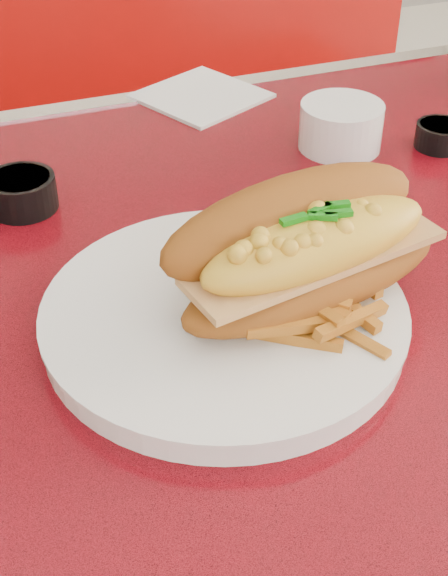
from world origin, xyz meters
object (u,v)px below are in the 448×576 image
object	(u,v)px
diner_table	(376,376)
gravy_ramekin	(341,125)
booth_bench_far	(159,235)
mac_hoagie	(307,247)
dinner_plate	(224,317)
sauce_cup_left	(22,191)
fork	(290,276)
sauce_cup_right	(440,134)

from	to	relation	value
diner_table	gravy_ramekin	bearing A→B (deg)	77.90
booth_bench_far	mac_hoagie	bearing A→B (deg)	-97.98
dinner_plate	sauce_cup_left	world-z (taller)	sauce_cup_left
mac_hoagie	sauce_cup_left	world-z (taller)	mac_hoagie
mac_hoagie	booth_bench_far	bearing A→B (deg)	71.37
diner_table	fork	size ratio (longest dim) A/B	9.71
booth_bench_far	gravy_ramekin	distance (m)	0.80
diner_table	sauce_cup_left	bearing A→B (deg)	148.40
gravy_ramekin	sauce_cup_left	world-z (taller)	gravy_ramekin
sauce_cup_left	sauce_cup_right	distance (m)	0.45
mac_hoagie	fork	distance (m)	0.05
fork	sauce_cup_right	bearing A→B (deg)	-74.30
diner_table	mac_hoagie	bearing A→B (deg)	-155.12
mac_hoagie	sauce_cup_left	xyz separation A→B (m)	(-0.18, 0.24, -0.05)
sauce_cup_left	fork	bearing A→B (deg)	-50.48
diner_table	mac_hoagie	world-z (taller)	mac_hoagie
dinner_plate	fork	distance (m)	0.07
booth_bench_far	sauce_cup_right	size ratio (longest dim) A/B	20.63
mac_hoagie	gravy_ramekin	xyz separation A→B (m)	(0.16, 0.25, -0.04)
fork	gravy_ramekin	bearing A→B (deg)	-55.43
dinner_plate	mac_hoagie	distance (m)	0.08
dinner_plate	sauce_cup_right	world-z (taller)	sauce_cup_right
gravy_ramekin	mac_hoagie	bearing A→B (deg)	-123.12
gravy_ramekin	sauce_cup_right	world-z (taller)	gravy_ramekin
booth_bench_far	dinner_plate	size ratio (longest dim) A/B	3.64
diner_table	fork	world-z (taller)	fork
dinner_plate	mac_hoagie	bearing A→B (deg)	-2.37
dinner_plate	fork	bearing A→B (deg)	17.39
booth_bench_far	diner_table	bearing A→B (deg)	-90.00
booth_bench_far	mac_hoagie	world-z (taller)	booth_bench_far
diner_table	mac_hoagie	size ratio (longest dim) A/B	4.93
sauce_cup_left	sauce_cup_right	size ratio (longest dim) A/B	1.25
mac_hoagie	fork	size ratio (longest dim) A/B	1.97
dinner_plate	sauce_cup_right	distance (m)	0.39
mac_hoagie	fork	world-z (taller)	mac_hoagie
gravy_ramekin	sauce_cup_right	xyz separation A→B (m)	(0.10, -0.04, -0.01)
dinner_plate	gravy_ramekin	world-z (taller)	gravy_ramekin
booth_bench_far	dinner_plate	xyz separation A→B (m)	(-0.19, -0.86, 0.49)
sauce_cup_left	booth_bench_far	bearing A→B (deg)	63.90
sauce_cup_right	sauce_cup_left	bearing A→B (deg)	175.86
diner_table	booth_bench_far	bearing A→B (deg)	90.00
dinner_plate	sauce_cup_left	size ratio (longest dim) A/B	4.53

